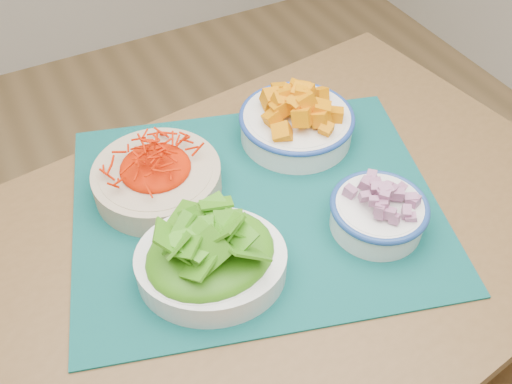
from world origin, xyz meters
TOP-DOWN VIEW (x-y plane):
  - table at (0.15, 0.11)m, footprint 1.18×0.87m
  - placemat at (0.15, 0.18)m, footprint 0.72×0.65m
  - carrot_bowl at (0.01, 0.29)m, footprint 0.23×0.23m
  - squash_bowl at (0.29, 0.30)m, footprint 0.26×0.26m
  - lettuce_bowl at (0.02, 0.08)m, footprint 0.28×0.26m
  - onion_bowl at (0.30, 0.05)m, footprint 0.18×0.18m

SIDE VIEW (x-z plane):
  - table at x=0.15m, z-range 0.26..1.01m
  - placemat at x=0.15m, z-range 0.75..0.75m
  - carrot_bowl at x=0.01m, z-range 0.75..0.83m
  - onion_bowl at x=0.30m, z-range 0.75..0.84m
  - lettuce_bowl at x=0.02m, z-range 0.75..0.85m
  - squash_bowl at x=0.29m, z-range 0.75..0.86m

